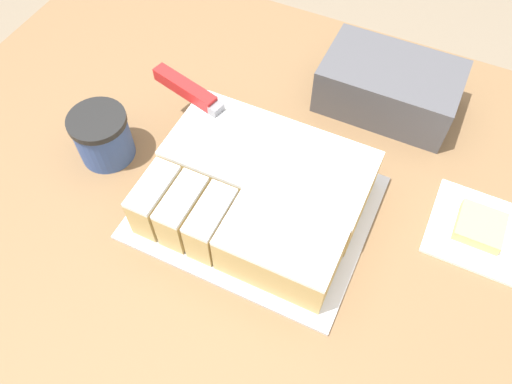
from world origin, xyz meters
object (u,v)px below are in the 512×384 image
at_px(cake_board, 256,207).
at_px(storage_box, 389,87).
at_px(coffee_cup, 103,136).
at_px(knife, 199,97).
at_px(brownie, 480,226).
at_px(cake, 259,191).

relative_size(cake_board, storage_box, 1.50).
relative_size(coffee_cup, storage_box, 0.40).
distance_m(knife, brownie, 0.47).
bearing_deg(knife, cake, -17.49).
bearing_deg(brownie, coffee_cup, -169.19).
bearing_deg(cake, coffee_cup, -177.99).
distance_m(brownie, storage_box, 0.28).
relative_size(cake_board, cake, 1.13).
height_order(cake_board, cake, cake).
distance_m(knife, storage_box, 0.33).
distance_m(cake, storage_box, 0.32).
distance_m(coffee_cup, brownie, 0.60).
distance_m(cake_board, knife, 0.19).
distance_m(cake, coffee_cup, 0.27).
bearing_deg(cake_board, coffee_cup, -178.51).
relative_size(cake, knife, 0.96).
relative_size(cake_board, knife, 1.09).
distance_m(cake, brownie, 0.33).
xyz_separation_m(coffee_cup, brownie, (0.59, 0.11, -0.03)).
xyz_separation_m(cake_board, coffee_cup, (-0.27, -0.01, 0.04)).
height_order(cake, storage_box, storage_box).
xyz_separation_m(knife, brownie, (0.46, 0.01, -0.08)).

